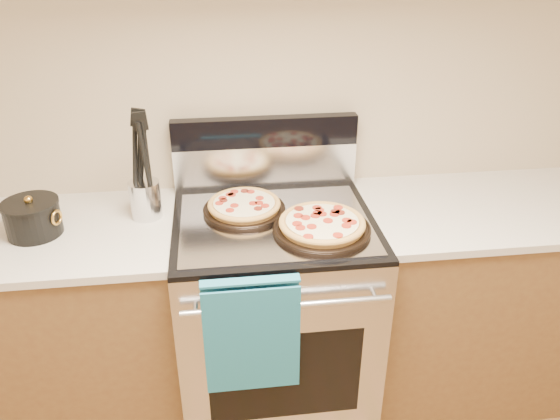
{
  "coord_description": "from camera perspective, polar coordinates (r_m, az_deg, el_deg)",
  "views": [
    {
      "loc": [
        -0.2,
        -0.15,
        1.92
      ],
      "look_at": [
        0.01,
        1.55,
        1.01
      ],
      "focal_mm": 35.0,
      "sensor_mm": 36.0,
      "label": 1
    }
  ],
  "objects": [
    {
      "name": "saucepan",
      "position": [
        2.16,
        -24.4,
        -0.88
      ],
      "size": [
        0.25,
        0.25,
        0.12
      ],
      "primitive_type": "cylinder",
      "rotation": [
        0.0,
        0.0,
        -0.38
      ],
      "color": "black",
      "rests_on": "countertop_left"
    },
    {
      "name": "countertop_left",
      "position": [
        2.2,
        -24.19,
        -2.5
      ],
      "size": [
        1.02,
        0.64,
        0.03
      ],
      "primitive_type": "cube",
      "color": "#BAB1A6",
      "rests_on": "cabinet_left"
    },
    {
      "name": "countertop_right",
      "position": [
        2.36,
        21.06,
        0.18
      ],
      "size": [
        1.02,
        0.64,
        0.03
      ],
      "primitive_type": "cube",
      "color": "#BAB1A6",
      "rests_on": "cabinet_right"
    },
    {
      "name": "pepperoni_pizza_back",
      "position": [
        2.1,
        -3.76,
        0.38
      ],
      "size": [
        0.41,
        0.41,
        0.04
      ],
      "primitive_type": null,
      "rotation": [
        0.0,
        0.0,
        -0.43
      ],
      "color": "#AF7135",
      "rests_on": "foil_sheet"
    },
    {
      "name": "oven_handle",
      "position": [
        1.82,
        0.78,
        -10.01
      ],
      "size": [
        0.7,
        0.03,
        0.03
      ],
      "primitive_type": "cylinder",
      "rotation": [
        0.0,
        1.57,
        0.0
      ],
      "color": "silver",
      "rests_on": "range_body"
    },
    {
      "name": "backsplash_lower",
      "position": [
        2.3,
        -1.54,
        4.67
      ],
      "size": [
        0.76,
        0.06,
        0.18
      ],
      "primitive_type": "cube",
      "color": "silver",
      "rests_on": "cooktop"
    },
    {
      "name": "foil_sheet",
      "position": [
        2.04,
        -0.53,
        -1.33
      ],
      "size": [
        0.7,
        0.55,
        0.01
      ],
      "primitive_type": "cube",
      "color": "gray",
      "rests_on": "cooktop"
    },
    {
      "name": "range_body",
      "position": [
        2.33,
        -0.57,
        -11.2
      ],
      "size": [
        0.76,
        0.68,
        0.9
      ],
      "primitive_type": "cube",
      "color": "#B7B7BC",
      "rests_on": "ground"
    },
    {
      "name": "wall_back",
      "position": [
        2.23,
        -1.76,
        13.14
      ],
      "size": [
        4.0,
        0.0,
        4.0
      ],
      "primitive_type": "plane",
      "rotation": [
        1.57,
        0.0,
        0.0
      ],
      "color": "tan",
      "rests_on": "ground"
    },
    {
      "name": "cabinet_left",
      "position": [
        2.44,
        -22.1,
        -11.77
      ],
      "size": [
        1.0,
        0.62,
        0.88
      ],
      "primitive_type": "cube",
      "color": "brown",
      "rests_on": "ground"
    },
    {
      "name": "cooktop",
      "position": [
        2.07,
        -0.63,
        -1.24
      ],
      "size": [
        0.76,
        0.68,
        0.02
      ],
      "primitive_type": "cube",
      "color": "black",
      "rests_on": "range_body"
    },
    {
      "name": "dish_towel",
      "position": [
        1.87,
        -2.97,
        -12.7
      ],
      "size": [
        0.32,
        0.05,
        0.42
      ],
      "primitive_type": null,
      "color": "#1C708D",
      "rests_on": "oven_handle"
    },
    {
      "name": "oven_window",
      "position": [
        2.08,
        0.56,
        -16.98
      ],
      "size": [
        0.56,
        0.01,
        0.4
      ],
      "primitive_type": "cube",
      "color": "black",
      "rests_on": "range_body"
    },
    {
      "name": "backsplash_upper",
      "position": [
        2.25,
        -1.59,
        8.19
      ],
      "size": [
        0.76,
        0.06,
        0.12
      ],
      "primitive_type": "cube",
      "color": "black",
      "rests_on": "backsplash_lower"
    },
    {
      "name": "cabinet_right",
      "position": [
        2.59,
        19.35,
        -8.79
      ],
      "size": [
        1.0,
        0.62,
        0.88
      ],
      "primitive_type": "cube",
      "color": "brown",
      "rests_on": "ground"
    },
    {
      "name": "pepperoni_pizza_front",
      "position": [
        1.97,
        4.41,
        -1.61
      ],
      "size": [
        0.36,
        0.36,
        0.05
      ],
      "primitive_type": null,
      "rotation": [
        0.0,
        0.0,
        0.02
      ],
      "color": "#AF7135",
      "rests_on": "foil_sheet"
    },
    {
      "name": "utensil_crock",
      "position": [
        2.14,
        -13.88,
        1.09
      ],
      "size": [
        0.15,
        0.15,
        0.15
      ],
      "primitive_type": "cylinder",
      "rotation": [
        0.0,
        0.0,
        0.39
      ],
      "color": "silver",
      "rests_on": "countertop_left"
    }
  ]
}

